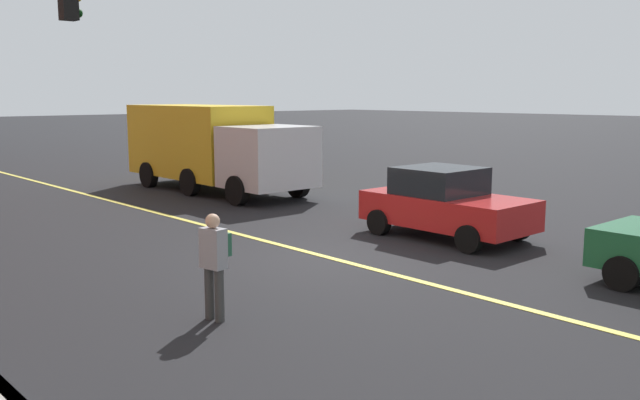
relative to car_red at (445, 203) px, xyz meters
The scene contains 5 objects.
ground 3.50m from the car_red, 83.15° to the left, with size 200.00×200.00×0.00m, color black.
lane_stripe_center 3.50m from the car_red, 83.15° to the left, with size 80.00×0.16×0.01m, color #D8CC4C.
car_red is the anchor object (origin of this frame).
truck_yellow 10.10m from the car_red, ahead, with size 7.98×2.66×2.91m.
pedestrian_with_backpack 7.32m from the car_red, 100.70° to the left, with size 0.41×0.41×1.59m.
Camera 1 is at (-9.85, 9.07, 3.27)m, focal length 37.83 mm.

